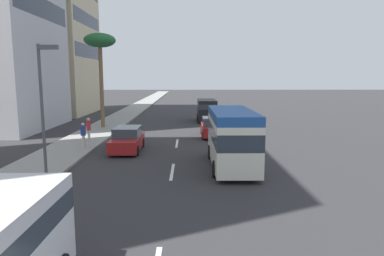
{
  "coord_description": "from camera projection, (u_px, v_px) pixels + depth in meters",
  "views": [
    {
      "loc": [
        -3.0,
        -0.84,
        4.95
      ],
      "look_at": [
        19.0,
        -1.09,
        1.67
      ],
      "focal_mm": 32.19,
      "sensor_mm": 36.0,
      "label": 1
    }
  ],
  "objects": [
    {
      "name": "ground_plane",
      "position": [
        180.0,
        126.0,
        34.84
      ],
      "size": [
        198.0,
        198.0,
        0.0
      ],
      "primitive_type": "plane",
      "color": "#2D2D30"
    },
    {
      "name": "sidewalk_right",
      "position": [
        107.0,
        126.0,
        34.75
      ],
      "size": [
        162.0,
        3.51,
        0.15
      ],
      "primitive_type": "cube",
      "color": "gray",
      "rests_on": "ground_plane"
    },
    {
      "name": "lane_stripe_mid",
      "position": [
        172.0,
        172.0,
        18.12
      ],
      "size": [
        3.2,
        0.16,
        0.01
      ],
      "primitive_type": "cube",
      "color": "silver",
      "rests_on": "ground_plane"
    },
    {
      "name": "lane_stripe_far",
      "position": [
        177.0,
        143.0,
        25.79
      ],
      "size": [
        3.2,
        0.16,
        0.01
      ],
      "primitive_type": "cube",
      "color": "silver",
      "rests_on": "ground_plane"
    },
    {
      "name": "minibus_lead",
      "position": [
        232.0,
        136.0,
        18.82
      ],
      "size": [
        6.62,
        2.34,
        3.16
      ],
      "color": "silver",
      "rests_on": "ground_plane"
    },
    {
      "name": "car_third",
      "position": [
        213.0,
        128.0,
        28.61
      ],
      "size": [
        4.06,
        1.9,
        1.64
      ],
      "color": "#A51E1E",
      "rests_on": "ground_plane"
    },
    {
      "name": "car_fourth",
      "position": [
        127.0,
        140.0,
        23.11
      ],
      "size": [
        4.29,
        1.88,
        1.6
      ],
      "rotation": [
        0.0,
        0.0,
        3.14
      ],
      "color": "#A51E1E",
      "rests_on": "ground_plane"
    },
    {
      "name": "van_fifth",
      "position": [
        207.0,
        109.0,
        38.45
      ],
      "size": [
        4.8,
        2.14,
        2.42
      ],
      "color": "black",
      "rests_on": "ground_plane"
    },
    {
      "name": "pedestrian_near_lamp",
      "position": [
        89.0,
        128.0,
        25.39
      ],
      "size": [
        0.39,
        0.36,
        1.82
      ],
      "rotation": [
        0.0,
        0.0,
        0.56
      ],
      "color": "beige",
      "rests_on": "sidewalk_right"
    },
    {
      "name": "pedestrian_mid_block",
      "position": [
        83.0,
        134.0,
        23.56
      ],
      "size": [
        0.3,
        0.35,
        1.69
      ],
      "rotation": [
        0.0,
        0.0,
        4.85
      ],
      "color": "beige",
      "rests_on": "sidewalk_right"
    },
    {
      "name": "palm_tree",
      "position": [
        100.0,
        44.0,
        31.99
      ],
      "size": [
        2.92,
        2.92,
        8.82
      ],
      "color": "brown",
      "rests_on": "sidewalk_right"
    },
    {
      "name": "street_lamp",
      "position": [
        44.0,
        96.0,
        15.96
      ],
      "size": [
        0.24,
        0.97,
        6.29
      ],
      "color": "#4C4C51",
      "rests_on": "sidewalk_right"
    }
  ]
}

